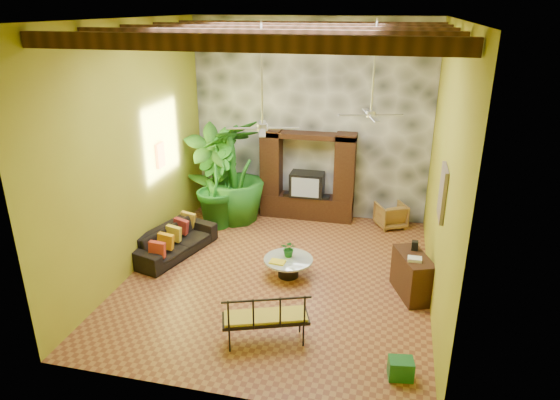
% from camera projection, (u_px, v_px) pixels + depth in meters
% --- Properties ---
extents(ground, '(7.00, 7.00, 0.00)m').
position_uv_depth(ground, '(279.00, 275.00, 10.34)').
color(ground, brown).
rests_on(ground, ground).
extents(ceiling, '(6.00, 7.00, 0.02)m').
position_uv_depth(ceiling, '(279.00, 19.00, 8.51)').
color(ceiling, silver).
rests_on(ceiling, back_wall).
extents(back_wall, '(6.00, 0.02, 5.00)m').
position_uv_depth(back_wall, '(311.00, 120.00, 12.59)').
color(back_wall, '#A19924').
rests_on(back_wall, ground).
extents(left_wall, '(0.02, 7.00, 5.00)m').
position_uv_depth(left_wall, '(134.00, 149.00, 10.07)').
color(left_wall, '#A19924').
rests_on(left_wall, ground).
extents(right_wall, '(0.02, 7.00, 5.00)m').
position_uv_depth(right_wall, '(444.00, 171.00, 8.78)').
color(right_wall, '#A19924').
rests_on(right_wall, ground).
extents(stone_accent_wall, '(5.98, 0.10, 4.98)m').
position_uv_depth(stone_accent_wall, '(311.00, 121.00, 12.54)').
color(stone_accent_wall, '#3F4247').
rests_on(stone_accent_wall, ground).
extents(ceiling_beams, '(5.95, 5.36, 0.22)m').
position_uv_depth(ceiling_beams, '(279.00, 32.00, 8.59)').
color(ceiling_beams, '#391F12').
rests_on(ceiling_beams, ceiling).
extents(entertainment_center, '(2.40, 0.55, 2.30)m').
position_uv_depth(entertainment_center, '(307.00, 182.00, 12.83)').
color(entertainment_center, black).
rests_on(entertainment_center, ground).
extents(ceiling_fan_front, '(1.28, 1.28, 1.86)m').
position_uv_depth(ceiling_fan_front, '(262.00, 116.00, 8.78)').
color(ceiling_fan_front, '#BCBCC1').
rests_on(ceiling_fan_front, ceiling).
extents(ceiling_fan_back, '(1.28, 1.28, 1.86)m').
position_uv_depth(ceiling_fan_back, '(372.00, 104.00, 9.84)').
color(ceiling_fan_back, '#BCBCC1').
rests_on(ceiling_fan_back, ceiling).
extents(wall_art_mask, '(0.06, 0.32, 0.55)m').
position_uv_depth(wall_art_mask, '(160.00, 155.00, 11.11)').
color(wall_art_mask, orange).
rests_on(wall_art_mask, left_wall).
extents(wall_art_painting, '(0.06, 0.70, 0.90)m').
position_uv_depth(wall_art_painting, '(443.00, 193.00, 8.32)').
color(wall_art_painting, '#245285').
rests_on(wall_art_painting, right_wall).
extents(sofa, '(1.40, 2.28, 0.62)m').
position_uv_depth(sofa, '(174.00, 241.00, 11.12)').
color(sofa, black).
rests_on(sofa, ground).
extents(wicker_armchair, '(0.91, 0.91, 0.62)m').
position_uv_depth(wicker_armchair, '(391.00, 215.00, 12.50)').
color(wicker_armchair, olive).
rests_on(wicker_armchair, ground).
extents(tall_plant_a, '(1.58, 1.39, 2.50)m').
position_uv_depth(tall_plant_a, '(212.00, 174.00, 12.59)').
color(tall_plant_a, '#29661A').
rests_on(tall_plant_a, ground).
extents(tall_plant_b, '(1.47, 1.52, 2.16)m').
position_uv_depth(tall_plant_b, '(214.00, 184.00, 12.35)').
color(tall_plant_b, '#1A651F').
rests_on(tall_plant_b, ground).
extents(tall_plant_c, '(2.04, 2.04, 2.64)m').
position_uv_depth(tall_plant_c, '(234.00, 172.00, 12.51)').
color(tall_plant_c, '#20681B').
rests_on(tall_plant_c, ground).
extents(coffee_table, '(1.00, 1.00, 0.40)m').
position_uv_depth(coffee_table, '(288.00, 265.00, 10.21)').
color(coffee_table, black).
rests_on(coffee_table, ground).
extents(centerpiece_plant, '(0.34, 0.31, 0.35)m').
position_uv_depth(centerpiece_plant, '(289.00, 249.00, 10.19)').
color(centerpiece_plant, '#185E1C').
rests_on(centerpiece_plant, coffee_table).
extents(yellow_tray, '(0.32, 0.24, 0.03)m').
position_uv_depth(yellow_tray, '(278.00, 262.00, 10.00)').
color(yellow_tray, yellow).
rests_on(yellow_tray, coffee_table).
extents(iron_bench, '(1.49, 0.98, 0.57)m').
position_uv_depth(iron_bench, '(264.00, 316.00, 8.03)').
color(iron_bench, black).
rests_on(iron_bench, ground).
extents(side_console, '(0.82, 1.15, 0.84)m').
position_uv_depth(side_console, '(412.00, 275.00, 9.50)').
color(side_console, '#3B1C13').
rests_on(side_console, ground).
extents(green_bin, '(0.40, 0.33, 0.32)m').
position_uv_depth(green_bin, '(401.00, 369.00, 7.44)').
color(green_bin, '#217E30').
rests_on(green_bin, ground).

